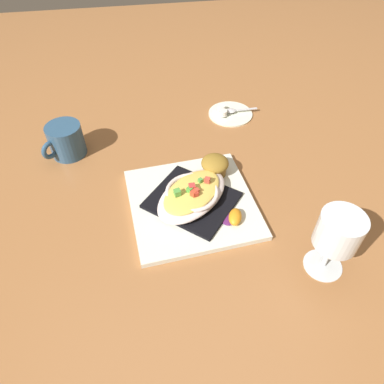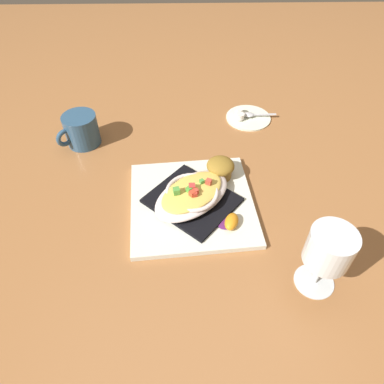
{
  "view_description": "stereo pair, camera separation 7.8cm",
  "coord_description": "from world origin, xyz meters",
  "px_view_note": "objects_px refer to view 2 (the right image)",
  "views": [
    {
      "loc": [
        0.09,
        0.53,
        0.6
      ],
      "look_at": [
        0.0,
        0.0,
        0.04
      ],
      "focal_mm": 33.25,
      "sensor_mm": 36.0,
      "label": 1
    },
    {
      "loc": [
        0.01,
        0.54,
        0.6
      ],
      "look_at": [
        0.0,
        0.0,
        0.04
      ],
      "focal_mm": 33.25,
      "sensor_mm": 36.0,
      "label": 2
    }
  ],
  "objects_px": {
    "square_plate": "(192,203)",
    "creamer_cup_0": "(239,111)",
    "creamer_saucer": "(248,117)",
    "gratin_dish": "(192,194)",
    "muffin": "(220,168)",
    "creamer_cup_1": "(240,116)",
    "spoon": "(251,115)",
    "stemmed_glass": "(329,251)",
    "coffee_mug": "(82,132)",
    "orange_garnish": "(230,221)"
  },
  "relations": [
    {
      "from": "stemmed_glass",
      "to": "coffee_mug",
      "type": "bearing_deg",
      "value": -40.06
    },
    {
      "from": "creamer_saucer",
      "to": "creamer_cup_1",
      "type": "xyz_separation_m",
      "value": [
        0.03,
        0.01,
        0.01
      ]
    },
    {
      "from": "creamer_saucer",
      "to": "creamer_cup_0",
      "type": "bearing_deg",
      "value": -26.09
    },
    {
      "from": "coffee_mug",
      "to": "creamer_cup_0",
      "type": "height_order",
      "value": "coffee_mug"
    },
    {
      "from": "spoon",
      "to": "coffee_mug",
      "type": "bearing_deg",
      "value": 12.66
    },
    {
      "from": "square_plate",
      "to": "creamer_cup_0",
      "type": "relative_size",
      "value": 11.38
    },
    {
      "from": "orange_garnish",
      "to": "stemmed_glass",
      "type": "height_order",
      "value": "stemmed_glass"
    },
    {
      "from": "coffee_mug",
      "to": "spoon",
      "type": "height_order",
      "value": "coffee_mug"
    },
    {
      "from": "spoon",
      "to": "creamer_cup_0",
      "type": "relative_size",
      "value": 4.01
    },
    {
      "from": "stemmed_glass",
      "to": "creamer_cup_0",
      "type": "xyz_separation_m",
      "value": [
        0.08,
        -0.55,
        -0.09
      ]
    },
    {
      "from": "coffee_mug",
      "to": "stemmed_glass",
      "type": "bearing_deg",
      "value": 139.94
    },
    {
      "from": "creamer_cup_0",
      "to": "muffin",
      "type": "bearing_deg",
      "value": 73.94
    },
    {
      "from": "gratin_dish",
      "to": "orange_garnish",
      "type": "relative_size",
      "value": 3.45
    },
    {
      "from": "muffin",
      "to": "spoon",
      "type": "height_order",
      "value": "muffin"
    },
    {
      "from": "gratin_dish",
      "to": "muffin",
      "type": "distance_m",
      "value": 0.11
    },
    {
      "from": "square_plate",
      "to": "stemmed_glass",
      "type": "relative_size",
      "value": 1.88
    },
    {
      "from": "muffin",
      "to": "orange_garnish",
      "type": "relative_size",
      "value": 1.03
    },
    {
      "from": "orange_garnish",
      "to": "stemmed_glass",
      "type": "bearing_deg",
      "value": 138.18
    },
    {
      "from": "orange_garnish",
      "to": "coffee_mug",
      "type": "height_order",
      "value": "coffee_mug"
    },
    {
      "from": "stemmed_glass",
      "to": "creamer_cup_0",
      "type": "relative_size",
      "value": 6.05
    },
    {
      "from": "creamer_saucer",
      "to": "gratin_dish",
      "type": "bearing_deg",
      "value": 62.97
    },
    {
      "from": "stemmed_glass",
      "to": "creamer_cup_0",
      "type": "height_order",
      "value": "stemmed_glass"
    },
    {
      "from": "muffin",
      "to": "creamer_cup_0",
      "type": "distance_m",
      "value": 0.28
    },
    {
      "from": "gratin_dish",
      "to": "stemmed_glass",
      "type": "bearing_deg",
      "value": 138.7
    },
    {
      "from": "creamer_cup_0",
      "to": "spoon",
      "type": "bearing_deg",
      "value": 158.86
    },
    {
      "from": "creamer_saucer",
      "to": "coffee_mug",
      "type": "bearing_deg",
      "value": 12.85
    },
    {
      "from": "spoon",
      "to": "creamer_cup_0",
      "type": "height_order",
      "value": "creamer_cup_0"
    },
    {
      "from": "gratin_dish",
      "to": "orange_garnish",
      "type": "height_order",
      "value": "gratin_dish"
    },
    {
      "from": "creamer_saucer",
      "to": "creamer_cup_1",
      "type": "bearing_deg",
      "value": 25.48
    },
    {
      "from": "creamer_saucer",
      "to": "spoon",
      "type": "height_order",
      "value": "spoon"
    },
    {
      "from": "stemmed_glass",
      "to": "creamer_cup_0",
      "type": "distance_m",
      "value": 0.56
    },
    {
      "from": "muffin",
      "to": "creamer_cup_1",
      "type": "relative_size",
      "value": 2.72
    },
    {
      "from": "coffee_mug",
      "to": "muffin",
      "type": "bearing_deg",
      "value": 156.94
    },
    {
      "from": "creamer_saucer",
      "to": "creamer_cup_0",
      "type": "height_order",
      "value": "creamer_cup_0"
    },
    {
      "from": "orange_garnish",
      "to": "spoon",
      "type": "relative_size",
      "value": 0.66
    },
    {
      "from": "square_plate",
      "to": "creamer_cup_1",
      "type": "distance_m",
      "value": 0.36
    },
    {
      "from": "muffin",
      "to": "creamer_cup_1",
      "type": "bearing_deg",
      "value": -107.61
    },
    {
      "from": "coffee_mug",
      "to": "creamer_saucer",
      "type": "xyz_separation_m",
      "value": [
        -0.46,
        -0.1,
        -0.03
      ]
    },
    {
      "from": "muffin",
      "to": "spoon",
      "type": "distance_m",
      "value": 0.28
    },
    {
      "from": "creamer_cup_0",
      "to": "creamer_cup_1",
      "type": "bearing_deg",
      "value": 89.7
    },
    {
      "from": "muffin",
      "to": "creamer_cup_0",
      "type": "relative_size",
      "value": 2.72
    },
    {
      "from": "orange_garnish",
      "to": "creamer_cup_1",
      "type": "bearing_deg",
      "value": -99.81
    },
    {
      "from": "creamer_cup_0",
      "to": "coffee_mug",
      "type": "bearing_deg",
      "value": 15.19
    },
    {
      "from": "spoon",
      "to": "creamer_cup_1",
      "type": "xyz_separation_m",
      "value": [
        0.03,
        0.01,
        0.0
      ]
    },
    {
      "from": "square_plate",
      "to": "muffin",
      "type": "height_order",
      "value": "muffin"
    },
    {
      "from": "gratin_dish",
      "to": "stemmed_glass",
      "type": "distance_m",
      "value": 0.31
    },
    {
      "from": "coffee_mug",
      "to": "spoon",
      "type": "bearing_deg",
      "value": -167.34
    },
    {
      "from": "coffee_mug",
      "to": "gratin_dish",
      "type": "bearing_deg",
      "value": 140.94
    },
    {
      "from": "gratin_dish",
      "to": "square_plate",
      "type": "bearing_deg",
      "value": -103.75
    },
    {
      "from": "stemmed_glass",
      "to": "creamer_saucer",
      "type": "relative_size",
      "value": 1.12
    }
  ]
}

